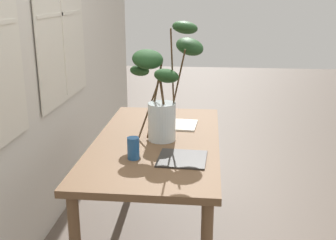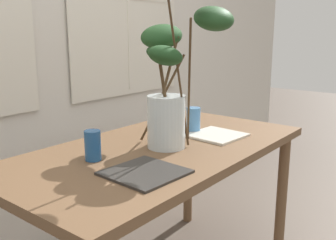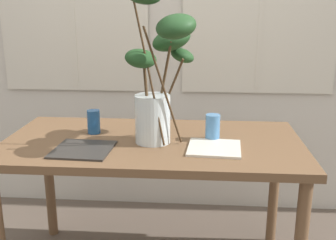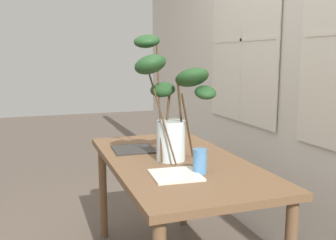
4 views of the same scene
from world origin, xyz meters
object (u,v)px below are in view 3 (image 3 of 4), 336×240
(dining_table, at_px, (153,156))
(plate_square_left, at_px, (83,149))
(drinking_glass_blue_left, at_px, (94,122))
(plate_square_right, at_px, (214,148))
(vase_with_branches, at_px, (159,76))
(drinking_glass_blue_right, at_px, (213,127))

(dining_table, height_order, plate_square_left, plate_square_left)
(drinking_glass_blue_left, relative_size, plate_square_right, 0.51)
(drinking_glass_blue_left, distance_m, plate_square_left, 0.27)
(vase_with_branches, relative_size, drinking_glass_blue_right, 5.72)
(drinking_glass_blue_left, distance_m, plate_square_right, 0.65)
(drinking_glass_blue_left, height_order, plate_square_right, drinking_glass_blue_left)
(drinking_glass_blue_right, height_order, plate_square_left, drinking_glass_blue_right)
(vase_with_branches, distance_m, plate_square_left, 0.49)
(dining_table, relative_size, drinking_glass_blue_right, 11.43)
(dining_table, height_order, drinking_glass_blue_right, drinking_glass_blue_right)
(dining_table, relative_size, vase_with_branches, 2.00)
(dining_table, xyz_separation_m, vase_with_branches, (0.04, -0.04, 0.41))
(drinking_glass_blue_right, bearing_deg, drinking_glass_blue_left, 174.02)
(drinking_glass_blue_left, bearing_deg, plate_square_right, -17.96)
(dining_table, xyz_separation_m, drinking_glass_blue_right, (0.30, 0.02, 0.15))
(dining_table, bearing_deg, plate_square_left, -149.52)
(drinking_glass_blue_right, xyz_separation_m, plate_square_right, (0.01, -0.14, -0.06))
(dining_table, distance_m, drinking_glass_blue_left, 0.36)
(vase_with_branches, relative_size, drinking_glass_blue_left, 6.02)
(vase_with_branches, distance_m, drinking_glass_blue_left, 0.46)
(vase_with_branches, bearing_deg, drinking_glass_blue_left, 159.76)
(drinking_glass_blue_right, height_order, plate_square_right, drinking_glass_blue_right)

